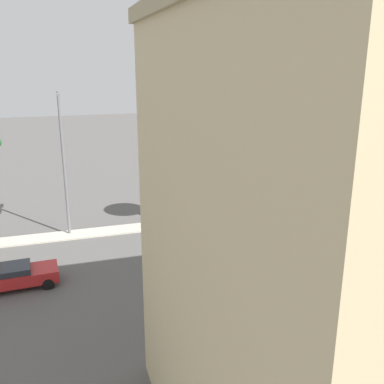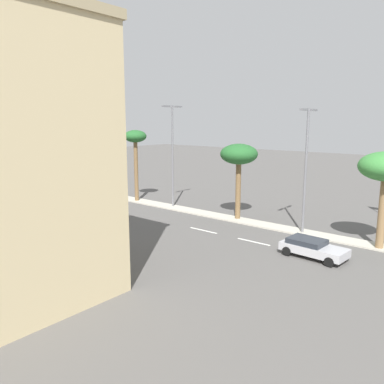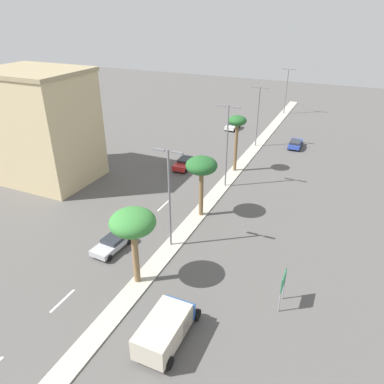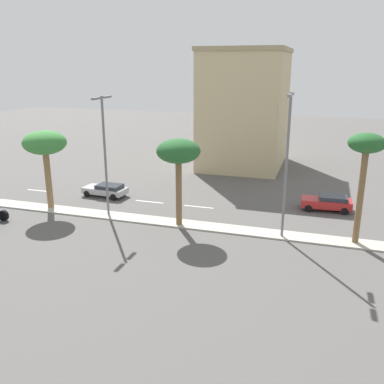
{
  "view_description": "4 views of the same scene",
  "coord_description": "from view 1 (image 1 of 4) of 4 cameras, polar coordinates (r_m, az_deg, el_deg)",
  "views": [
    {
      "loc": [
        -32.34,
        36.82,
        12.69
      ],
      "look_at": [
        2.05,
        26.12,
        1.98
      ],
      "focal_mm": 41.17,
      "sensor_mm": 36.0,
      "label": 1
    },
    {
      "loc": [
        -29.52,
        9.01,
        9.18
      ],
      "look_at": [
        -2.24,
        31.7,
        2.57
      ],
      "focal_mm": 36.24,
      "sensor_mm": 36.0,
      "label": 2
    },
    {
      "loc": [
        14.08,
        -4.82,
        21.38
      ],
      "look_at": [
        -0.29,
        27.09,
        3.38
      ],
      "focal_mm": 34.27,
      "sensor_mm": 36.0,
      "label": 3
    },
    {
      "loc": [
        30.51,
        38.85,
        12.53
      ],
      "look_at": [
        -0.28,
        29.17,
        2.75
      ],
      "focal_mm": 39.57,
      "sensor_mm": 36.0,
      "label": 4
    }
  ],
  "objects": [
    {
      "name": "ground_plane",
      "position": [
        34.86,
        -11.36,
        -5.13
      ],
      "size": [
        160.0,
        160.0,
        0.0
      ],
      "primitive_type": "plane",
      "color": "#565451"
    },
    {
      "name": "lane_stripe_center",
      "position": [
        33.21,
        7.72,
        -6.05
      ],
      "size": [
        0.2,
        2.8,
        0.01
      ],
      "primitive_type": "cube",
      "color": "silver",
      "rests_on": "ground"
    },
    {
      "name": "lane_stripe_mid",
      "position": [
        31.58,
        -0.42,
        -7.12
      ],
      "size": [
        0.2,
        2.8,
        0.01
      ],
      "primitive_type": "cube",
      "color": "silver",
      "rests_on": "ground"
    },
    {
      "name": "directional_road_sign",
      "position": [
        48.87,
        5.82,
        4.1
      ],
      "size": [
        0.1,
        1.67,
        3.08
      ],
      "color": "gray",
      "rests_on": "ground"
    },
    {
      "name": "commercial_building",
      "position": [
        13.61,
        19.24,
        -8.1
      ],
      "size": [
        12.59,
        9.96,
        14.43
      ],
      "color": "#C6B284",
      "rests_on": "ground"
    },
    {
      "name": "palm_tree_near",
      "position": [
        38.94,
        15.94,
        5.8
      ],
      "size": [
        3.76,
        3.76,
        6.92
      ],
      "color": "olive",
      "rests_on": "median_curb"
    },
    {
      "name": "palm_tree_mid",
      "position": [
        34.4,
        -2.54,
        5.25
      ],
      "size": [
        3.41,
        3.41,
        6.95
      ],
      "color": "brown",
      "rests_on": "median_curb"
    },
    {
      "name": "street_lamp_mid",
      "position": [
        36.22,
        7.84,
        5.7
      ],
      "size": [
        2.9,
        0.24,
        9.99
      ],
      "color": "slate",
      "rests_on": "median_curb"
    },
    {
      "name": "street_lamp_right",
      "position": [
        33.24,
        -16.37,
        4.74
      ],
      "size": [
        2.9,
        0.24,
        10.57
      ],
      "color": "slate",
      "rests_on": "median_curb"
    },
    {
      "name": "sedan_red_left",
      "position": [
        27.95,
        -21.66,
        -9.98
      ],
      "size": [
        2.2,
        4.41,
        1.37
      ],
      "color": "red",
      "rests_on": "ground"
    },
    {
      "name": "sedan_silver_leading",
      "position": [
        34.85,
        15.22,
        -4.2
      ],
      "size": [
        2.27,
        4.43,
        1.23
      ],
      "color": "#B2B2B7",
      "rests_on": "ground"
    },
    {
      "name": "box_truck",
      "position": [
        46.54,
        16.65,
        1.61
      ],
      "size": [
        2.73,
        5.87,
        2.18
      ],
      "color": "#234C99",
      "rests_on": "ground"
    }
  ]
}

